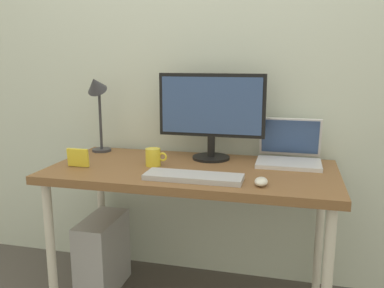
# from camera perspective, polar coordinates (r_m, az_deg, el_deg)

# --- Properties ---
(back_wall) EXTENTS (4.40, 0.04, 2.60)m
(back_wall) POSITION_cam_1_polar(r_m,az_deg,el_deg) (2.33, 2.41, 12.33)
(back_wall) COLOR silver
(back_wall) RESTS_ON ground_plane
(desk) EXTENTS (1.41, 0.67, 0.75)m
(desk) POSITION_cam_1_polar(r_m,az_deg,el_deg) (2.03, -0.00, -5.20)
(desk) COLOR brown
(desk) RESTS_ON ground_plane
(monitor) EXTENTS (0.57, 0.20, 0.46)m
(monitor) POSITION_cam_1_polar(r_m,az_deg,el_deg) (2.14, 2.74, 4.69)
(monitor) COLOR black
(monitor) RESTS_ON desk
(laptop) EXTENTS (0.32, 0.28, 0.23)m
(laptop) POSITION_cam_1_polar(r_m,az_deg,el_deg) (2.16, 13.47, -1.08)
(laptop) COLOR silver
(laptop) RESTS_ON desk
(desk_lamp) EXTENTS (0.11, 0.16, 0.45)m
(desk_lamp) POSITION_cam_1_polar(r_m,az_deg,el_deg) (2.36, -13.23, 6.51)
(desk_lamp) COLOR #333338
(desk_lamp) RESTS_ON desk
(keyboard) EXTENTS (0.44, 0.14, 0.02)m
(keyboard) POSITION_cam_1_polar(r_m,az_deg,el_deg) (1.82, 0.21, -4.63)
(keyboard) COLOR #B2B2B7
(keyboard) RESTS_ON desk
(mouse) EXTENTS (0.06, 0.09, 0.03)m
(mouse) POSITION_cam_1_polar(r_m,az_deg,el_deg) (1.76, 9.68, -5.21)
(mouse) COLOR silver
(mouse) RESTS_ON desk
(coffee_mug) EXTENTS (0.11, 0.08, 0.09)m
(coffee_mug) POSITION_cam_1_polar(r_m,az_deg,el_deg) (2.05, -5.43, -1.84)
(coffee_mug) COLOR yellow
(coffee_mug) RESTS_ON desk
(photo_frame) EXTENTS (0.11, 0.02, 0.09)m
(photo_frame) POSITION_cam_1_polar(r_m,az_deg,el_deg) (2.09, -15.70, -1.85)
(photo_frame) COLOR yellow
(photo_frame) RESTS_ON desk
(computer_tower) EXTENTS (0.18, 0.36, 0.42)m
(computer_tower) POSITION_cam_1_polar(r_m,az_deg,el_deg) (2.41, -12.43, -14.85)
(computer_tower) COLOR #B2B2B7
(computer_tower) RESTS_ON ground_plane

